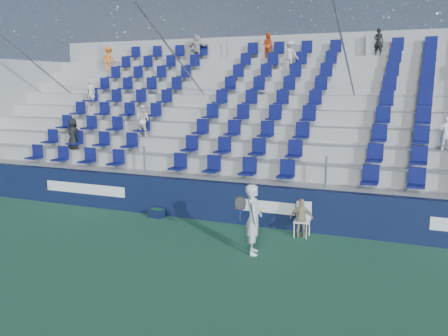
# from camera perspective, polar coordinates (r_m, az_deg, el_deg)

# --- Properties ---
(ground) EXTENTS (70.00, 70.00, 0.00)m
(ground) POSITION_cam_1_polar(r_m,az_deg,el_deg) (12.51, -5.98, -9.61)
(ground) COLOR #2A6343
(ground) RESTS_ON ground
(sponsor_wall) EXTENTS (24.00, 0.32, 1.20)m
(sponsor_wall) POSITION_cam_1_polar(r_m,az_deg,el_deg) (15.06, -0.17, -3.88)
(sponsor_wall) COLOR #0F1837
(sponsor_wall) RESTS_ON ground
(grandstand) EXTENTS (24.00, 8.17, 6.63)m
(grandstand) POSITION_cam_1_polar(r_m,az_deg,el_deg) (19.54, 5.73, 3.72)
(grandstand) COLOR #A2A29D
(grandstand) RESTS_ON ground
(tennis_player) EXTENTS (0.71, 0.74, 1.73)m
(tennis_player) POSITION_cam_1_polar(r_m,az_deg,el_deg) (12.16, 3.36, -5.86)
(tennis_player) COLOR silver
(tennis_player) RESTS_ON ground
(line_judge_chair) EXTENTS (0.46, 0.47, 0.94)m
(line_judge_chair) POSITION_cam_1_polar(r_m,az_deg,el_deg) (13.81, 9.01, -5.51)
(line_judge_chair) COLOR white
(line_judge_chair) RESTS_ON ground
(line_judge) EXTENTS (0.67, 0.41, 1.07)m
(line_judge) POSITION_cam_1_polar(r_m,az_deg,el_deg) (13.67, 8.86, -5.67)
(line_judge) COLOR tan
(line_judge) RESTS_ON ground
(ball_bin) EXTENTS (0.52, 0.38, 0.27)m
(ball_bin) POSITION_cam_1_polar(r_m,az_deg,el_deg) (15.74, -7.70, -5.08)
(ball_bin) COLOR #0E1734
(ball_bin) RESTS_ON ground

